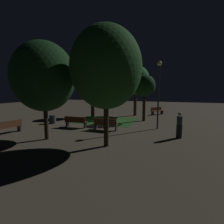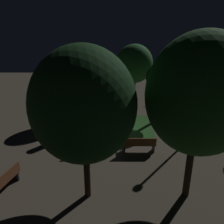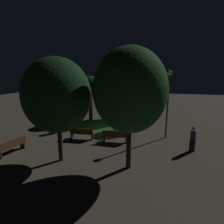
{
  "view_description": "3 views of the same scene",
  "coord_description": "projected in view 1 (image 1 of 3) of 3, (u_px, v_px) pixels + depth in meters",
  "views": [
    {
      "loc": [
        6.08,
        -14.55,
        2.94
      ],
      "look_at": [
        0.52,
        0.22,
        0.91
      ],
      "focal_mm": 27.4,
      "sensor_mm": 36.0,
      "label": 1
    },
    {
      "loc": [
        -0.11,
        -13.06,
        5.63
      ],
      "look_at": [
        -0.24,
        1.13,
        0.88
      ],
      "focal_mm": 32.34,
      "sensor_mm": 36.0,
      "label": 2
    },
    {
      "loc": [
        3.95,
        -15.2,
        4.87
      ],
      "look_at": [
        0.0,
        1.12,
        1.25
      ],
      "focal_mm": 29.23,
      "sensor_mm": 36.0,
      "label": 3
    }
  ],
  "objects": [
    {
      "name": "ground_plane",
      "position": [
        106.0,
        122.0,
        16.01
      ],
      "size": [
        60.0,
        60.0,
        0.0
      ],
      "primitive_type": "plane",
      "color": "#4C4438"
    },
    {
      "name": "grass_lawn",
      "position": [
        105.0,
        120.0,
        16.58
      ],
      "size": [
        5.83,
        4.72,
        0.01
      ],
      "primitive_type": "cube",
      "color": "#23511E",
      "rests_on": "ground"
    },
    {
      "name": "bench_lawn_edge",
      "position": [
        76.0,
        121.0,
        13.46
      ],
      "size": [
        1.82,
        0.55,
        0.88
      ],
      "color": "#512D19",
      "rests_on": "ground"
    },
    {
      "name": "bench_by_lamp",
      "position": [
        106.0,
        124.0,
        12.57
      ],
      "size": [
        1.8,
        0.49,
        0.88
      ],
      "color": "brown",
      "rests_on": "ground"
    },
    {
      "name": "bench_front_right",
      "position": [
        157.0,
        111.0,
        20.6
      ],
      "size": [
        1.47,
        1.73,
        0.88
      ],
      "color": "brown",
      "rests_on": "ground"
    },
    {
      "name": "bench_front_left",
      "position": [
        8.0,
        127.0,
        11.52
      ],
      "size": [
        0.81,
        1.86,
        0.88
      ],
      "color": "brown",
      "rests_on": "ground"
    },
    {
      "name": "tree_near_wall",
      "position": [
        136.0,
        80.0,
        19.38
      ],
      "size": [
        3.16,
        3.16,
        5.72
      ],
      "color": "#38281C",
      "rests_on": "ground"
    },
    {
      "name": "tree_back_left",
      "position": [
        92.0,
        85.0,
        18.72
      ],
      "size": [
        2.18,
        2.18,
        4.58
      ],
      "color": "#2D2116",
      "rests_on": "ground"
    },
    {
      "name": "tree_back_right",
      "position": [
        106.0,
        68.0,
        8.5
      ],
      "size": [
        3.59,
        3.59,
        6.11
      ],
      "color": "#2D2116",
      "rests_on": "ground"
    },
    {
      "name": "tree_tall_center",
      "position": [
        144.0,
        86.0,
        16.0
      ],
      "size": [
        2.02,
        2.02,
        4.37
      ],
      "color": "#2D2116",
      "rests_on": "ground"
    },
    {
      "name": "tree_right_canopy",
      "position": [
        44.0,
        77.0,
        9.81
      ],
      "size": [
        3.59,
        3.59,
        5.7
      ],
      "color": "#2D2116",
      "rests_on": "ground"
    },
    {
      "name": "lamp_post_path_center",
      "position": [
        159.0,
        84.0,
        12.62
      ],
      "size": [
        0.36,
        0.36,
        5.04
      ],
      "color": "#333338",
      "rests_on": "ground"
    },
    {
      "name": "trash_bin",
      "position": [
        53.0,
        119.0,
        15.08
      ],
      "size": [
        0.55,
        0.55,
        0.74
      ],
      "primitive_type": "cylinder",
      "color": "#2D3842",
      "rests_on": "ground"
    },
    {
      "name": "pedestrian",
      "position": [
        179.0,
        125.0,
        10.41
      ],
      "size": [
        0.33,
        0.34,
        1.61
      ],
      "color": "black",
      "rests_on": "ground"
    }
  ]
}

